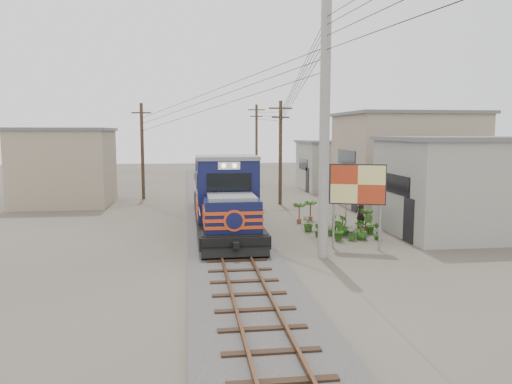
{
  "coord_description": "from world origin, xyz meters",
  "views": [
    {
      "loc": [
        -1.74,
        -19.26,
        4.92
      ],
      "look_at": [
        1.33,
        3.08,
        2.2
      ],
      "focal_mm": 35.0,
      "sensor_mm": 36.0,
      "label": 1
    }
  ],
  "objects": [
    {
      "name": "ballast",
      "position": [
        0.0,
        10.0,
        0.08
      ],
      "size": [
        3.6,
        70.0,
        0.16
      ],
      "primitive_type": "cube",
      "color": "#595651",
      "rests_on": "ground"
    },
    {
      "name": "shophouse_mid",
      "position": [
        12.5,
        12.0,
        3.11
      ],
      "size": [
        8.4,
        7.35,
        6.2
      ],
      "color": "gray",
      "rests_on": "ground"
    },
    {
      "name": "billboard",
      "position": [
        5.25,
        0.55,
        2.66
      ],
      "size": [
        2.23,
        0.92,
        3.6
      ],
      "rotation": [
        0.0,
        0.0,
        -0.35
      ],
      "color": "#99999E",
      "rests_on": "ground"
    },
    {
      "name": "shophouse_left",
      "position": [
        -10.0,
        16.0,
        2.61
      ],
      "size": [
        6.3,
        6.3,
        5.2
      ],
      "color": "gray",
      "rests_on": "ground"
    },
    {
      "name": "wooden_pole_left",
      "position": [
        -5.0,
        18.0,
        3.68
      ],
      "size": [
        1.6,
        0.24,
        7.0
      ],
      "color": "#4C3826",
      "rests_on": "ground"
    },
    {
      "name": "track",
      "position": [
        0.0,
        10.0,
        0.26
      ],
      "size": [
        1.15,
        70.0,
        0.12
      ],
      "color": "#51331E",
      "rests_on": "ground"
    },
    {
      "name": "power_lines",
      "position": [
        -0.14,
        8.49,
        7.56
      ],
      "size": [
        9.65,
        19.0,
        3.3
      ],
      "color": "black",
      "rests_on": "ground"
    },
    {
      "name": "utility_pole_main",
      "position": [
        3.5,
        -0.5,
        5.0
      ],
      "size": [
        0.4,
        0.4,
        10.0
      ],
      "color": "#9E9B93",
      "rests_on": "ground"
    },
    {
      "name": "shophouse_front",
      "position": [
        11.5,
        3.0,
        2.36
      ],
      "size": [
        7.35,
        6.3,
        4.7
      ],
      "color": "gray",
      "rests_on": "ground"
    },
    {
      "name": "plant_nursery",
      "position": [
        5.38,
        3.3,
        0.42
      ],
      "size": [
        3.41,
        3.02,
        0.98
      ],
      "color": "#2D621C",
      "rests_on": "ground"
    },
    {
      "name": "wooden_pole_mid",
      "position": [
        4.5,
        14.0,
        3.68
      ],
      "size": [
        1.6,
        0.24,
        7.0
      ],
      "color": "#4C3826",
      "rests_on": "ground"
    },
    {
      "name": "ground",
      "position": [
        0.0,
        0.0,
        0.0
      ],
      "size": [
        120.0,
        120.0,
        0.0
      ],
      "primitive_type": "plane",
      "color": "#473F35",
      "rests_on": "ground"
    },
    {
      "name": "shophouse_back",
      "position": [
        11.0,
        22.0,
        2.11
      ],
      "size": [
        6.3,
        6.3,
        4.2
      ],
      "color": "gray",
      "rests_on": "ground"
    },
    {
      "name": "vendor",
      "position": [
        7.04,
        5.09,
        0.78
      ],
      "size": [
        0.67,
        0.58,
        1.56
      ],
      "primitive_type": "imported",
      "rotation": [
        0.0,
        0.0,
        3.59
      ],
      "color": "black",
      "rests_on": "ground"
    },
    {
      "name": "wooden_pole_far",
      "position": [
        4.8,
        28.0,
        3.93
      ],
      "size": [
        1.6,
        0.24,
        7.5
      ],
      "color": "#4C3826",
      "rests_on": "ground"
    },
    {
      "name": "market_umbrella",
      "position": [
        5.91,
        4.02,
        1.89
      ],
      "size": [
        2.36,
        2.36,
        2.15
      ],
      "rotation": [
        0.0,
        0.0,
        -0.24
      ],
      "color": "black",
      "rests_on": "ground"
    },
    {
      "name": "locomotive",
      "position": [
        0.0,
        6.41,
        1.64
      ],
      "size": [
        2.75,
        14.97,
        3.71
      ],
      "color": "black",
      "rests_on": "ground"
    }
  ]
}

